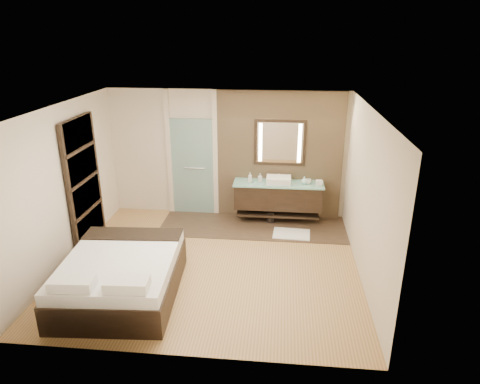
# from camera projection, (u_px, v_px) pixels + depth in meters

# --- Properties ---
(floor) EXTENTS (5.00, 5.00, 0.00)m
(floor) POSITION_uv_depth(u_px,v_px,m) (212.00, 264.00, 7.44)
(floor) COLOR olive
(floor) RESTS_ON ground
(tile_strip) EXTENTS (3.80, 1.30, 0.01)m
(tile_strip) POSITION_uv_depth(u_px,v_px,m) (253.00, 226.00, 8.87)
(tile_strip) COLOR #39271F
(tile_strip) RESTS_ON floor
(stone_wall) EXTENTS (2.60, 0.08, 2.70)m
(stone_wall) POSITION_uv_depth(u_px,v_px,m) (279.00, 156.00, 8.91)
(stone_wall) COLOR tan
(stone_wall) RESTS_ON floor
(vanity) EXTENTS (1.85, 0.55, 0.88)m
(vanity) POSITION_uv_depth(u_px,v_px,m) (278.00, 196.00, 8.91)
(vanity) COLOR black
(vanity) RESTS_ON stone_wall
(mirror_unit) EXTENTS (1.06, 0.04, 0.96)m
(mirror_unit) POSITION_uv_depth(u_px,v_px,m) (280.00, 143.00, 8.75)
(mirror_unit) COLOR black
(mirror_unit) RESTS_ON stone_wall
(frosted_door) EXTENTS (1.10, 0.12, 2.70)m
(frosted_door) POSITION_uv_depth(u_px,v_px,m) (193.00, 163.00, 9.15)
(frosted_door) COLOR #BBECE5
(frosted_door) RESTS_ON floor
(shoji_partition) EXTENTS (0.06, 1.20, 2.40)m
(shoji_partition) POSITION_uv_depth(u_px,v_px,m) (84.00, 182.00, 7.79)
(shoji_partition) COLOR black
(shoji_partition) RESTS_ON floor
(bed) EXTENTS (1.77, 2.16, 0.79)m
(bed) POSITION_uv_depth(u_px,v_px,m) (121.00, 276.00, 6.47)
(bed) COLOR black
(bed) RESTS_ON floor
(bath_mat) EXTENTS (0.75, 0.54, 0.02)m
(bath_mat) POSITION_uv_depth(u_px,v_px,m) (291.00, 234.00, 8.49)
(bath_mat) COLOR white
(bath_mat) RESTS_ON floor
(waste_bin) EXTENTS (0.24, 0.24, 0.23)m
(waste_bin) POSITION_uv_depth(u_px,v_px,m) (271.00, 217.00, 9.03)
(waste_bin) COLOR black
(waste_bin) RESTS_ON floor
(tissue_box) EXTENTS (0.13, 0.13, 0.10)m
(tissue_box) POSITION_uv_depth(u_px,v_px,m) (319.00, 183.00, 8.65)
(tissue_box) COLOR silver
(tissue_box) RESTS_ON vanity
(soap_bottle_a) EXTENTS (0.08, 0.08, 0.21)m
(soap_bottle_a) POSITION_uv_depth(u_px,v_px,m) (250.00, 177.00, 8.79)
(soap_bottle_a) COLOR silver
(soap_bottle_a) RESTS_ON vanity
(soap_bottle_b) EXTENTS (0.10, 0.10, 0.18)m
(soap_bottle_b) POSITION_uv_depth(u_px,v_px,m) (260.00, 178.00, 8.84)
(soap_bottle_b) COLOR #B2B2B2
(soap_bottle_b) RESTS_ON vanity
(soap_bottle_c) EXTENTS (0.15, 0.15, 0.15)m
(soap_bottle_c) POSITION_uv_depth(u_px,v_px,m) (304.00, 180.00, 8.72)
(soap_bottle_c) COLOR silver
(soap_bottle_c) RESTS_ON vanity
(cup) EXTENTS (0.16, 0.16, 0.10)m
(cup) POSITION_uv_depth(u_px,v_px,m) (308.00, 181.00, 8.73)
(cup) COLOR silver
(cup) RESTS_ON vanity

